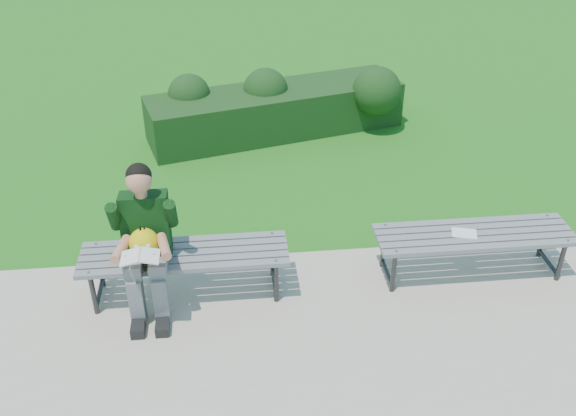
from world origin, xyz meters
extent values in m
plane|color=#20761A|center=(0.00, 0.00, 0.00)|extent=(80.00, 80.00, 0.00)
cube|color=#BFB5A1|center=(0.00, -1.75, 0.01)|extent=(30.00, 3.50, 0.02)
cube|color=#174219|center=(-0.04, 2.84, 0.30)|extent=(3.49, 1.68, 0.60)
sphere|color=#174219|center=(-1.17, 2.86, 0.57)|extent=(0.67, 0.67, 0.55)
sphere|color=#174219|center=(-0.17, 2.91, 0.57)|extent=(0.72, 0.72, 0.59)
sphere|color=#174219|center=(1.29, 2.75, 0.57)|extent=(0.79, 0.79, 0.64)
cube|color=gray|center=(-1.14, -0.72, 0.45)|extent=(1.80, 0.08, 0.04)
cube|color=gray|center=(-1.14, -0.62, 0.45)|extent=(1.80, 0.08, 0.04)
cube|color=gray|center=(-1.14, -0.51, 0.45)|extent=(1.80, 0.08, 0.04)
cube|color=gray|center=(-1.14, -0.41, 0.45)|extent=(1.80, 0.08, 0.04)
cube|color=gray|center=(-1.14, -0.31, 0.45)|extent=(1.80, 0.08, 0.04)
cylinder|color=#2D2D30|center=(-1.92, -0.70, 0.23)|extent=(0.04, 0.04, 0.41)
cylinder|color=#2D2D30|center=(-1.92, -0.32, 0.23)|extent=(0.04, 0.04, 0.41)
cylinder|color=#2D2D30|center=(-1.92, -0.51, 0.41)|extent=(0.04, 0.42, 0.04)
cylinder|color=#2D2D30|center=(-1.92, -0.51, 0.08)|extent=(0.04, 0.42, 0.04)
cylinder|color=gray|center=(-1.92, -0.72, 0.47)|extent=(0.02, 0.02, 0.01)
cylinder|color=gray|center=(-1.92, -0.31, 0.47)|extent=(0.02, 0.02, 0.01)
cylinder|color=#2D2D30|center=(-0.36, -0.70, 0.23)|extent=(0.04, 0.04, 0.41)
cylinder|color=#2D2D30|center=(-0.36, -0.32, 0.23)|extent=(0.04, 0.04, 0.41)
cylinder|color=#2D2D30|center=(-0.36, -0.51, 0.41)|extent=(0.04, 0.42, 0.04)
cylinder|color=#2D2D30|center=(-0.36, -0.51, 0.08)|extent=(0.04, 0.42, 0.04)
cylinder|color=gray|center=(-0.36, -0.72, 0.47)|extent=(0.02, 0.02, 0.01)
cylinder|color=gray|center=(-0.36, -0.31, 0.47)|extent=(0.02, 0.02, 0.01)
cube|color=gray|center=(1.47, -0.69, 0.45)|extent=(1.80, 0.08, 0.04)
cube|color=gray|center=(1.47, -0.59, 0.45)|extent=(1.80, 0.08, 0.04)
cube|color=gray|center=(1.47, -0.49, 0.45)|extent=(1.80, 0.09, 0.04)
cube|color=gray|center=(1.47, -0.38, 0.45)|extent=(1.80, 0.08, 0.04)
cube|color=gray|center=(1.47, -0.28, 0.45)|extent=(1.80, 0.08, 0.04)
cylinder|color=#2D2D30|center=(0.69, -0.68, 0.23)|extent=(0.04, 0.04, 0.41)
cylinder|color=#2D2D30|center=(0.69, -0.30, 0.23)|extent=(0.04, 0.04, 0.41)
cylinder|color=#2D2D30|center=(0.69, -0.49, 0.41)|extent=(0.04, 0.42, 0.04)
cylinder|color=#2D2D30|center=(0.69, -0.49, 0.08)|extent=(0.04, 0.42, 0.04)
cylinder|color=gray|center=(0.69, -0.69, 0.47)|extent=(0.02, 0.02, 0.01)
cylinder|color=gray|center=(0.69, -0.28, 0.47)|extent=(0.02, 0.02, 0.01)
cylinder|color=#2D2D30|center=(2.25, -0.68, 0.23)|extent=(0.04, 0.04, 0.41)
cylinder|color=#2D2D30|center=(2.25, -0.30, 0.23)|extent=(0.04, 0.04, 0.41)
cylinder|color=#2D2D30|center=(2.25, -0.49, 0.41)|extent=(0.04, 0.42, 0.04)
cylinder|color=#2D2D30|center=(2.25, -0.49, 0.08)|extent=(0.04, 0.42, 0.04)
cylinder|color=gray|center=(2.25, -0.69, 0.47)|extent=(0.02, 0.02, 0.01)
cylinder|color=gray|center=(2.25, -0.28, 0.47)|extent=(0.02, 0.02, 0.01)
cube|color=gray|center=(-1.54, -0.67, 0.54)|extent=(0.14, 0.42, 0.13)
cube|color=gray|center=(-1.34, -0.67, 0.54)|extent=(0.14, 0.42, 0.13)
cube|color=gray|center=(-1.54, -0.85, 0.24)|extent=(0.12, 0.13, 0.45)
cube|color=gray|center=(-1.34, -0.85, 0.24)|extent=(0.12, 0.13, 0.45)
cube|color=black|center=(-1.54, -0.95, 0.07)|extent=(0.11, 0.26, 0.09)
cube|color=black|center=(-1.34, -0.95, 0.07)|extent=(0.11, 0.26, 0.09)
cube|color=black|center=(-1.44, -0.47, 0.75)|extent=(0.40, 0.30, 0.59)
cylinder|color=tan|center=(-1.44, -0.49, 1.07)|extent=(0.10, 0.10, 0.08)
sphere|color=tan|center=(-1.44, -0.51, 1.20)|extent=(0.21, 0.21, 0.21)
sphere|color=black|center=(-1.44, -0.48, 1.23)|extent=(0.21, 0.21, 0.21)
cylinder|color=black|center=(-1.67, -0.57, 0.91)|extent=(0.10, 0.21, 0.30)
cylinder|color=black|center=(-1.21, -0.57, 0.91)|extent=(0.10, 0.21, 0.30)
cylinder|color=tan|center=(-1.61, -0.79, 0.74)|extent=(0.14, 0.31, 0.08)
cylinder|color=tan|center=(-1.27, -0.79, 0.74)|extent=(0.14, 0.31, 0.08)
sphere|color=tan|center=(-1.54, -0.95, 0.74)|extent=(0.09, 0.09, 0.09)
sphere|color=tan|center=(-1.34, -0.95, 0.74)|extent=(0.09, 0.09, 0.09)
sphere|color=yellow|center=(-1.44, -0.69, 0.72)|extent=(0.24, 0.24, 0.24)
cone|color=#E2560B|center=(-1.44, -0.81, 0.71)|extent=(0.07, 0.07, 0.07)
cone|color=black|center=(-1.45, -0.68, 0.85)|extent=(0.03, 0.04, 0.08)
cone|color=black|center=(-1.42, -0.67, 0.85)|extent=(0.03, 0.04, 0.06)
sphere|color=white|center=(-1.48, -0.79, 0.75)|extent=(0.04, 0.04, 0.04)
sphere|color=white|center=(-1.39, -0.79, 0.75)|extent=(0.04, 0.04, 0.04)
cube|color=white|center=(-1.51, -0.97, 0.79)|extent=(0.15, 0.20, 0.05)
cube|color=white|center=(-1.36, -0.97, 0.79)|extent=(0.15, 0.20, 0.05)
cube|color=white|center=(1.37, -0.49, 0.47)|extent=(0.26, 0.21, 0.01)
camera|label=1|loc=(-0.72, -5.09, 3.73)|focal=40.00mm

